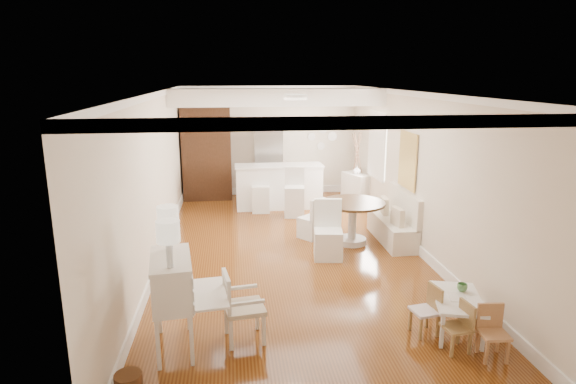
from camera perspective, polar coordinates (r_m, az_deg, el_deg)
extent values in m
plane|color=brown|center=(8.52, 0.37, -7.45)|extent=(9.00, 9.00, 0.00)
cube|color=white|center=(7.95, 0.40, 11.72)|extent=(4.50, 9.00, 0.04)
cube|color=beige|center=(12.53, -2.20, 6.06)|extent=(4.50, 0.04, 2.80)
cube|color=beige|center=(3.91, 8.83, -12.02)|extent=(4.50, 0.04, 2.80)
cube|color=beige|center=(8.16, -15.51, 1.34)|extent=(0.04, 9.00, 2.80)
cube|color=beige|center=(8.69, 15.28, 2.10)|extent=(0.04, 9.00, 2.80)
cube|color=white|center=(10.14, -1.19, 11.15)|extent=(4.50, 0.45, 0.36)
cube|color=tan|center=(9.10, 13.97, 3.66)|extent=(0.04, 0.84, 1.04)
cube|color=white|center=(10.88, 10.55, 5.45)|extent=(0.04, 1.10, 1.40)
cylinder|color=#381E11|center=(12.42, -7.79, 7.96)|extent=(0.30, 0.03, 0.30)
cylinder|color=white|center=(7.45, 0.89, 11.19)|extent=(0.36, 0.36, 0.08)
cube|color=white|center=(5.75, -13.47, -12.73)|extent=(0.98, 0.99, 1.12)
cube|color=silver|center=(5.85, -5.22, -13.34)|extent=(0.56, 0.56, 0.86)
cube|color=white|center=(6.42, 19.30, -13.52)|extent=(0.77, 1.02, 0.45)
cube|color=#997745|center=(5.99, 19.33, -14.86)|extent=(0.32, 0.32, 0.59)
cube|color=#9C7A47|center=(6.22, 15.91, -13.31)|extent=(0.35, 0.35, 0.62)
cube|color=tan|center=(5.99, 23.20, -15.12)|extent=(0.32, 0.32, 0.62)
cube|color=silver|center=(9.27, 12.29, -2.81)|extent=(0.52, 1.60, 0.98)
cylinder|color=#452C16|center=(9.02, 7.62, -3.64)|extent=(1.42, 1.42, 0.81)
cube|color=white|center=(8.26, 4.80, -4.53)|extent=(0.54, 0.55, 1.00)
cube|color=silver|center=(9.26, 2.74, -3.06)|extent=(0.55, 0.55, 0.81)
cube|color=white|center=(11.33, -1.08, 0.68)|extent=(2.05, 0.65, 1.03)
cube|color=white|center=(11.00, -3.26, 0.14)|extent=(0.42, 0.42, 0.99)
cube|color=silver|center=(10.64, 0.78, -0.06)|extent=(0.49, 0.49, 1.08)
cube|color=#381E11|center=(12.23, -9.58, 4.49)|extent=(1.20, 0.60, 2.30)
imported|color=silver|center=(12.30, -0.65, 3.55)|extent=(0.75, 0.65, 1.80)
cube|color=silver|center=(11.82, 8.07, 0.39)|extent=(0.62, 0.86, 0.75)
imported|color=#559255|center=(6.48, 19.94, -10.58)|extent=(0.17, 0.17, 0.10)
imported|color=white|center=(11.69, 8.16, 2.61)|extent=(0.24, 0.24, 0.19)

